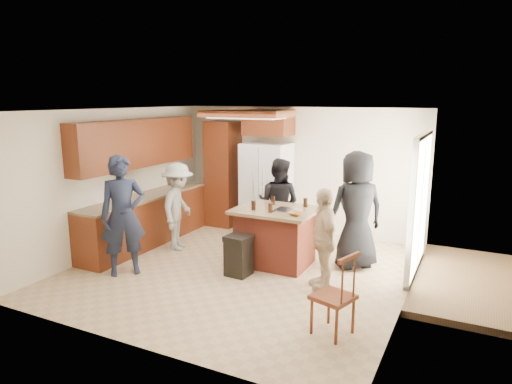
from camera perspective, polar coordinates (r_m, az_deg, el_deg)
The scene contains 12 objects.
person_front_left at distance 7.21m, azimuth -16.29°, elevation -2.85°, with size 0.67×0.49×1.85m, color #1B2136.
person_behind_left at distance 8.18m, azimuth 2.82°, elevation -1.45°, with size 0.80×0.49×1.64m, color black.
person_behind_right at distance 7.36m, azimuth 12.43°, elevation -2.24°, with size 0.92×0.60×1.88m, color black.
person_side_right at distance 6.52m, azimuth 8.41°, elevation -5.79°, with size 0.86×0.44×1.46m, color #C7AC88.
person_counter at distance 8.22m, azimuth -9.71°, elevation -1.81°, with size 1.01×0.47×1.56m, color gray.
left_cabinetry at distance 8.60m, azimuth -13.93°, elevation -0.19°, with size 0.64×3.00×2.30m.
back_wall_units at distance 9.48m, azimuth -2.76°, elevation 3.82°, with size 1.80×0.60×2.45m.
refrigerator at distance 9.13m, azimuth 1.32°, elevation 0.48°, with size 0.90×0.76×1.80m.
kitchen_island at distance 7.45m, azimuth 2.43°, elevation -5.51°, with size 1.28×1.03×0.93m.
island_items at distance 7.16m, azimuth 3.78°, elevation -2.14°, with size 0.89×0.73×0.15m.
trash_bin at distance 7.04m, azimuth -2.18°, elevation -7.88°, with size 0.39×0.39×0.63m.
spindle_chair at distance 5.39m, azimuth 9.80°, elevation -12.85°, with size 0.53×0.53×0.99m.
Camera 1 is at (3.24, -6.00, 2.68)m, focal length 32.00 mm.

